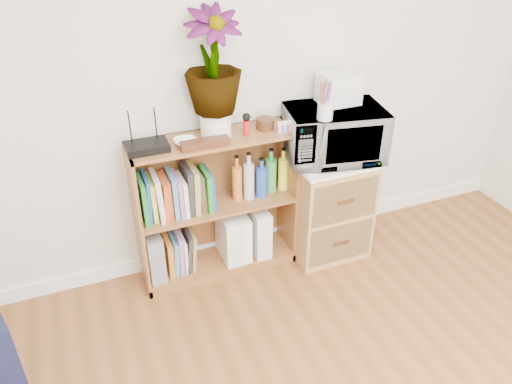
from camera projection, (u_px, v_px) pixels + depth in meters
skirting_board at (259, 237)px, 3.57m from camera, size 4.00×0.02×0.10m
bookshelf at (216, 207)px, 3.13m from camera, size 1.00×0.30×0.95m
wicker_unit at (326, 205)px, 3.37m from camera, size 0.50×0.45×0.70m
microwave at (333, 134)px, 3.08m from camera, size 0.65×0.50×0.33m
pen_cup at (325, 111)px, 2.84m from camera, size 0.09×0.09×0.10m
small_appliance at (339, 88)px, 3.04m from camera, size 0.23×0.19×0.18m
router at (147, 147)px, 2.73m from camera, size 0.23×0.16×0.04m
white_bowl at (186, 142)px, 2.79m from camera, size 0.13×0.13×0.03m
plant_pot at (216, 124)px, 2.87m from camera, size 0.18×0.18×0.15m
potted_plant at (213, 62)px, 2.68m from camera, size 0.32×0.32×0.57m
trinket_box at (205, 143)px, 2.76m from camera, size 0.28×0.07×0.04m
kokeshi_doll at (246, 128)px, 2.89m from camera, size 0.04×0.04×0.09m
wooden_bowl at (265, 123)px, 2.98m from camera, size 0.11×0.11×0.06m
paint_jars at (285, 128)px, 2.92m from camera, size 0.11×0.04×0.06m
file_box at (154, 253)px, 3.12m from camera, size 0.10×0.26×0.32m
magazine_holder_left at (228, 236)px, 3.26m from camera, size 0.11×0.27×0.33m
magazine_holder_mid at (238, 234)px, 3.29m from camera, size 0.10×0.26×0.32m
magazine_holder_right at (258, 229)px, 3.33m from camera, size 0.11×0.27×0.33m
cookbooks at (176, 193)px, 2.97m from camera, size 0.44×0.20×0.29m
liquor_bottles at (260, 175)px, 3.13m from camera, size 0.38×0.07×0.31m
lower_books at (179, 251)px, 3.19m from camera, size 0.19×0.19×0.27m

